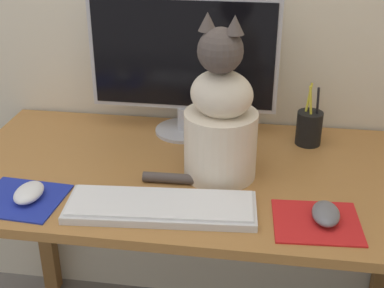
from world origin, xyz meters
TOP-DOWN VIEW (x-y plane):
  - desk at (0.00, 0.00)m, footprint 1.26×0.65m
  - monitor at (-0.07, 0.23)m, footprint 0.54×0.17m
  - keyboard at (-0.06, -0.20)m, footprint 0.45×0.18m
  - mousepad_left at (-0.39, -0.21)m, footprint 0.21×0.18m
  - mousepad_right at (0.30, -0.20)m, footprint 0.20×0.18m
  - computer_mouse_left at (-0.37, -0.20)m, footprint 0.06×0.10m
  - computer_mouse_right at (0.32, -0.19)m, footprint 0.06×0.10m
  - cat at (0.06, -0.02)m, footprint 0.30×0.23m
  - pen_cup at (0.29, 0.20)m, footprint 0.07×0.07m

SIDE VIEW (x-z plane):
  - desk at x=0.00m, z-range 0.26..0.98m
  - mousepad_left at x=-0.39m, z-range 0.72..0.72m
  - mousepad_right at x=0.30m, z-range 0.72..0.72m
  - keyboard at x=-0.06m, z-range 0.72..0.74m
  - computer_mouse_left at x=-0.37m, z-range 0.72..0.75m
  - computer_mouse_right at x=0.32m, z-range 0.72..0.75m
  - pen_cup at x=0.29m, z-range 0.68..0.86m
  - cat at x=0.06m, z-range 0.67..1.08m
  - monitor at x=-0.07m, z-range 0.74..1.15m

